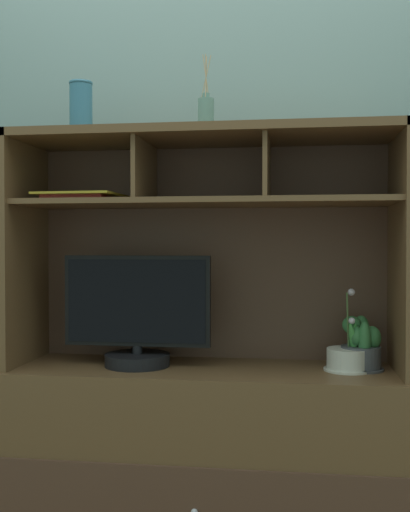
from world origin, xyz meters
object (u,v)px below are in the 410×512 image
object	(u,v)px
media_console	(205,405)
tv_monitor	(137,319)
diffuser_bottle	(206,115)
potted_orchid	(348,359)
magazine_stack_left	(81,197)
ceramic_vase	(81,109)
potted_fern	(361,347)

from	to	relation	value
media_console	tv_monitor	size ratio (longest dim) A/B	2.70
media_console	diffuser_bottle	distance (m)	1.08
potted_orchid	diffuser_bottle	size ratio (longest dim) A/B	1.01
magazine_stack_left	potted_orchid	bearing A→B (deg)	1.41
tv_monitor	media_console	bearing A→B (deg)	7.08
potted_orchid	ceramic_vase	bearing A→B (deg)	178.89
potted_orchid	potted_fern	size ratio (longest dim) A/B	1.53
potted_orchid	media_console	bearing A→B (deg)	179.76
potted_orchid	diffuser_bottle	bearing A→B (deg)	177.64
diffuser_bottle	tv_monitor	bearing A→B (deg)	-168.67
potted_fern	tv_monitor	bearing A→B (deg)	-176.63
tv_monitor	diffuser_bottle	world-z (taller)	diffuser_bottle
tv_monitor	ceramic_vase	distance (m)	0.83
media_console	ceramic_vase	size ratio (longest dim) A/B	7.09
potted_fern	magazine_stack_left	world-z (taller)	magazine_stack_left
tv_monitor	magazine_stack_left	size ratio (longest dim) A/B	1.80
tv_monitor	ceramic_vase	bearing A→B (deg)	168.15
tv_monitor	potted_orchid	xyz separation A→B (m)	(0.77, 0.03, -0.14)
potted_orchid	tv_monitor	bearing A→B (deg)	-177.84
magazine_stack_left	ceramic_vase	world-z (taller)	ceramic_vase
diffuser_bottle	ceramic_vase	xyz separation A→B (m)	(-0.48, -0.00, 0.04)
potted_fern	diffuser_bottle	bearing A→B (deg)	179.78
ceramic_vase	diffuser_bottle	bearing A→B (deg)	0.24
media_console	potted_orchid	distance (m)	0.55
diffuser_bottle	ceramic_vase	distance (m)	0.48
media_console	potted_orchid	bearing A→B (deg)	-0.24
magazine_stack_left	diffuser_bottle	xyz separation A→B (m)	(0.47, 0.05, 0.30)
potted_orchid	magazine_stack_left	xyz separation A→B (m)	(-0.98, -0.02, 0.59)
media_console	magazine_stack_left	size ratio (longest dim) A/B	4.87
potted_orchid	potted_fern	xyz separation A→B (m)	(0.05, 0.02, 0.04)
potted_fern	media_console	bearing A→B (deg)	-178.29
potted_fern	magazine_stack_left	size ratio (longest dim) A/B	0.63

